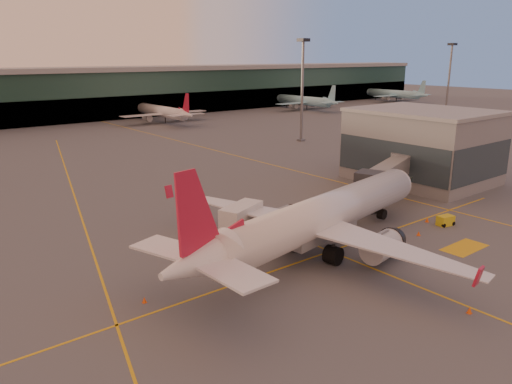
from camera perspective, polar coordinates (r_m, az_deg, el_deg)
ground at (r=51.38m, az=8.77°, el=-9.68°), size 600.00×600.00×0.00m
taxi_markings at (r=83.19m, az=-18.11°, el=-0.45°), size 100.12×173.00×0.01m
gate_building at (r=92.30m, az=18.49°, el=5.04°), size 18.40×22.40×12.60m
mast_east_near at (r=129.46m, az=5.32°, el=12.34°), size 2.40×2.40×25.60m
mast_east_far at (r=191.36m, az=21.23°, el=12.36°), size 2.40×2.40×25.60m
distant_aircraft_row at (r=157.32m, az=-21.69°, el=6.41°), size 350.00×34.00×13.00m
main_airplane at (r=55.47m, az=7.03°, el=-3.05°), size 42.48×38.52×12.87m
jet_bridge at (r=78.56m, az=15.14°, el=2.12°), size 19.49×9.45×6.21m
catering_truck at (r=59.14m, az=-1.64°, el=-3.35°), size 6.48×4.54×4.62m
gpu_cart at (r=70.07m, az=20.84°, el=-3.08°), size 2.43×1.71×1.30m
pushback_tug at (r=67.70m, az=9.59°, el=-2.83°), size 3.80×2.94×1.74m
cone_nose at (r=70.68m, az=18.98°, el=-3.03°), size 0.50×0.50×0.63m
cone_tail at (r=47.17m, az=-12.64°, el=-11.94°), size 0.42×0.42×0.54m
cone_wing_right at (r=48.07m, az=23.21°, el=-12.31°), size 0.46×0.46×0.59m
cone_wing_left at (r=69.10m, az=-2.69°, el=-2.59°), size 0.50×0.50×0.64m
cone_fwd at (r=65.16m, az=18.10°, el=-4.52°), size 0.45×0.45×0.58m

